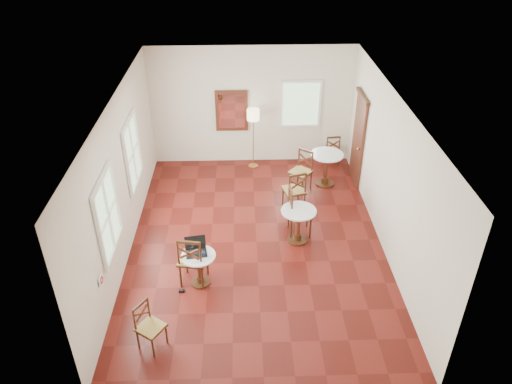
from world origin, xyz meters
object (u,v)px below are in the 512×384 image
mouse (203,255)px  power_adapter (182,291)px  chair_mid_a (294,190)px  chair_mid_b (298,212)px  chair_near_a (193,259)px  water_glass (192,249)px  navy_mug (203,254)px  cafe_table_mid (298,222)px  floor_lamp (253,119)px  chair_near_b (150,326)px  cafe_table_near (199,266)px  cafe_table_back (326,166)px  chair_back_b (301,171)px  laptop (196,248)px  chair_back_a (331,149)px

mouse → power_adapter: mouse is taller
chair_mid_a → power_adapter: (-2.24, -2.56, -0.47)m
chair_mid_b → chair_near_a: bearing=123.2°
water_glass → navy_mug: bearing=-37.4°
cafe_table_mid → water_glass: bearing=-151.7°
floor_lamp → water_glass: floor_lamp is taller
chair_mid_b → power_adapter: 2.84m
chair_near_b → water_glass: bearing=13.9°
chair_mid_a → power_adapter: bearing=33.7°
navy_mug → power_adapter: 0.80m
navy_mug → water_glass: size_ratio=1.18×
chair_mid_b → mouse: chair_mid_b is taller
cafe_table_near → chair_near_a: 0.17m
cafe_table_near → cafe_table_back: bearing=50.7°
chair_back_b → power_adapter: size_ratio=9.70×
cafe_table_back → chair_mid_b: size_ratio=0.78×
chair_near_b → water_glass: 1.63m
cafe_table_back → chair_near_a: (-2.88, -3.35, 0.02)m
chair_mid_a → chair_mid_b: bearing=74.6°
chair_mid_a → water_glass: (-2.03, -2.22, 0.20)m
cafe_table_near → laptop: bearing=113.7°
cafe_table_mid → floor_lamp: size_ratio=0.47×
cafe_table_back → water_glass: 4.36m
floor_lamp → laptop: (-1.12, -4.21, -0.61)m
cafe_table_near → chair_back_a: (3.07, 4.38, 0.02)m
chair_mid_a → chair_back_b: bearing=-121.2°
chair_near_b → chair_mid_a: chair_mid_a is taller
chair_back_a → water_glass: bearing=48.5°
chair_mid_a → chair_back_b: size_ratio=1.01×
cafe_table_back → chair_back_b: bearing=-161.9°
cafe_table_back → mouse: size_ratio=7.69×
floor_lamp → laptop: size_ratio=3.79×
chair_mid_a → power_adapter: chair_mid_a is taller
chair_back_a → chair_back_b: bearing=48.2°
cafe_table_near → chair_near_a: chair_near_a is taller
navy_mug → power_adapter: (-0.40, -0.18, -0.67)m
cafe_table_near → cafe_table_back: size_ratio=0.78×
cafe_table_mid → water_glass: size_ratio=7.25×
chair_mid_a → laptop: chair_mid_a is taller
chair_near_b → cafe_table_near: bearing=8.3°
chair_near_a → chair_mid_a: chair_near_a is taller
laptop → power_adapter: 0.81m
chair_near_b → laptop: laptop is taller
chair_back_a → chair_mid_b: bearing=63.7°
chair_mid_b → floor_lamp: bearing=14.4°
chair_back_b → cafe_table_back: bearing=57.9°
chair_back_b → navy_mug: size_ratio=8.08×
chair_near_b → water_glass: (0.55, 1.51, 0.28)m
chair_mid_a → laptop: (-1.97, -2.23, 0.22)m
cafe_table_mid → chair_mid_b: chair_mid_b is taller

